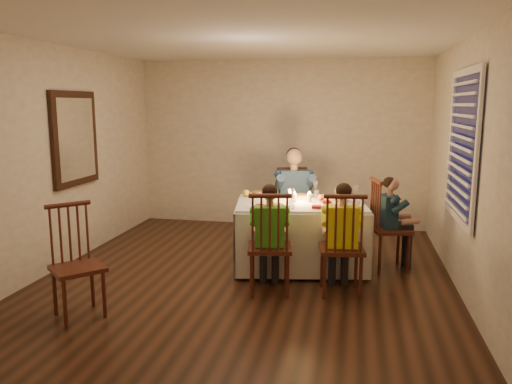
% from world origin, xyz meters
% --- Properties ---
extents(ground, '(5.00, 5.00, 0.00)m').
position_xyz_m(ground, '(0.00, 0.00, 0.00)').
color(ground, black).
rests_on(ground, ground).
extents(wall_left, '(0.02, 5.00, 2.60)m').
position_xyz_m(wall_left, '(-2.25, 0.00, 1.30)').
color(wall_left, beige).
rests_on(wall_left, ground).
extents(wall_right, '(0.02, 5.00, 2.60)m').
position_xyz_m(wall_right, '(2.25, 0.00, 1.30)').
color(wall_right, beige).
rests_on(wall_right, ground).
extents(wall_back, '(4.50, 0.02, 2.60)m').
position_xyz_m(wall_back, '(0.00, 2.50, 1.30)').
color(wall_back, beige).
rests_on(wall_back, ground).
extents(ceiling, '(5.00, 5.00, 0.00)m').
position_xyz_m(ceiling, '(0.00, 0.00, 2.60)').
color(ceiling, white).
rests_on(ceiling, wall_back).
extents(dining_table, '(1.67, 1.32, 0.75)m').
position_xyz_m(dining_table, '(0.54, 0.47, 0.56)').
color(dining_table, white).
rests_on(dining_table, ground).
extents(chair_adult, '(0.54, 0.52, 1.07)m').
position_xyz_m(chair_adult, '(0.36, 1.31, 0.00)').
color(chair_adult, '#3C1A10').
rests_on(chair_adult, ground).
extents(chair_near_left, '(0.51, 0.49, 1.07)m').
position_xyz_m(chair_near_left, '(0.33, -0.42, 0.00)').
color(chair_near_left, '#3C1A10').
rests_on(chair_near_left, ground).
extents(chair_near_right, '(0.49, 0.47, 1.07)m').
position_xyz_m(chair_near_right, '(1.05, -0.31, 0.00)').
color(chair_near_right, '#3C1A10').
rests_on(chair_near_right, ground).
extents(chair_end, '(0.51, 0.53, 1.07)m').
position_xyz_m(chair_end, '(1.59, 0.62, 0.00)').
color(chair_end, '#3C1A10').
rests_on(chair_end, ground).
extents(chair_extra, '(0.59, 0.59, 1.04)m').
position_xyz_m(chair_extra, '(-1.27, -1.36, 0.00)').
color(chair_extra, '#3C1A10').
rests_on(chair_extra, ground).
extents(adult, '(0.62, 0.59, 1.34)m').
position_xyz_m(adult, '(0.36, 1.31, 0.00)').
color(adult, navy).
rests_on(adult, ground).
extents(child_green, '(0.45, 0.42, 1.14)m').
position_xyz_m(child_green, '(0.33, -0.42, 0.00)').
color(child_green, green).
rests_on(child_green, ground).
extents(child_yellow, '(0.45, 0.42, 1.15)m').
position_xyz_m(child_yellow, '(1.05, -0.31, 0.00)').
color(child_yellow, '#F7F81A').
rests_on(child_yellow, ground).
extents(child_teal, '(0.42, 0.44, 1.09)m').
position_xyz_m(child_teal, '(1.59, 0.62, 0.00)').
color(child_teal, '#19323F').
rests_on(child_teal, ground).
extents(setting_adult, '(0.30, 0.30, 0.02)m').
position_xyz_m(setting_adult, '(0.52, 0.80, 0.79)').
color(setting_adult, white).
rests_on(setting_adult, dining_table).
extents(setting_green, '(0.30, 0.30, 0.02)m').
position_xyz_m(setting_green, '(0.31, 0.12, 0.79)').
color(setting_green, white).
rests_on(setting_green, dining_table).
extents(setting_yellow, '(0.30, 0.30, 0.02)m').
position_xyz_m(setting_yellow, '(0.93, 0.19, 0.79)').
color(setting_yellow, white).
rests_on(setting_yellow, dining_table).
extents(setting_teal, '(0.30, 0.30, 0.02)m').
position_xyz_m(setting_teal, '(1.02, 0.51, 0.79)').
color(setting_teal, white).
rests_on(setting_teal, dining_table).
extents(candle_left, '(0.06, 0.06, 0.10)m').
position_xyz_m(candle_left, '(0.47, 0.46, 0.83)').
color(candle_left, white).
rests_on(candle_left, dining_table).
extents(candle_right, '(0.06, 0.06, 0.10)m').
position_xyz_m(candle_right, '(0.64, 0.49, 0.83)').
color(candle_right, white).
rests_on(candle_right, dining_table).
extents(squash, '(0.09, 0.09, 0.09)m').
position_xyz_m(squash, '(-0.16, 0.67, 0.83)').
color(squash, '#FFE843').
rests_on(squash, dining_table).
extents(orange_fruit, '(0.08, 0.08, 0.08)m').
position_xyz_m(orange_fruit, '(0.77, 0.56, 0.82)').
color(orange_fruit, orange).
rests_on(orange_fruit, dining_table).
extents(serving_bowl, '(0.27, 0.27, 0.05)m').
position_xyz_m(serving_bowl, '(-0.01, 0.70, 0.81)').
color(serving_bowl, white).
rests_on(serving_bowl, dining_table).
extents(wall_mirror, '(0.06, 0.95, 1.15)m').
position_xyz_m(wall_mirror, '(-2.22, 0.30, 1.50)').
color(wall_mirror, black).
rests_on(wall_mirror, wall_left).
extents(window_blinds, '(0.07, 1.34, 1.54)m').
position_xyz_m(window_blinds, '(2.21, 0.10, 1.50)').
color(window_blinds, black).
rests_on(window_blinds, wall_right).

